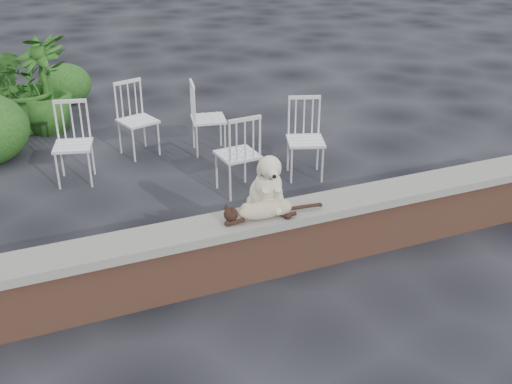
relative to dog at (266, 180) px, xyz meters
name	(u,v)px	position (x,y,z in m)	size (l,w,h in m)	color
ground	(324,257)	(0.55, -0.10, -0.85)	(60.00, 60.00, 0.00)	black
brick_wall	(325,234)	(0.55, -0.10, -0.60)	(6.00, 0.30, 0.50)	brown
capstone	(326,206)	(0.55, -0.10, -0.31)	(6.20, 0.40, 0.08)	slate
dog	(266,180)	(0.00, 0.00, 0.00)	(0.36, 0.47, 0.55)	beige
cat	(264,208)	(-0.08, -0.15, -0.19)	(1.05, 0.25, 0.18)	tan
chair_b	(73,144)	(-1.32, 2.50, -0.38)	(0.56, 0.56, 0.94)	white
chair_a	(138,120)	(-0.44, 3.05, -0.38)	(0.56, 0.56, 0.94)	white
chair_e	(208,118)	(0.41, 2.77, -0.38)	(0.56, 0.56, 0.94)	white
chair_c	(238,153)	(0.32, 1.52, -0.38)	(0.56, 0.56, 0.94)	white
chair_d	(306,139)	(1.21, 1.60, -0.38)	(0.56, 0.56, 0.94)	white
potted_plant_a	(25,82)	(-1.65, 4.61, -0.18)	(1.22, 1.06, 1.35)	#134414
potted_plant_b	(43,86)	(-1.44, 4.41, -0.20)	(0.74, 0.74, 1.32)	#134414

